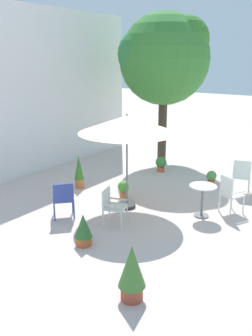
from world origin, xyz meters
TOP-DOWN VIEW (x-y plane):
  - ground_plane at (0.00, 0.00)m, footprint 60.00×60.00m
  - villa_facade at (0.00, 4.41)m, footprint 10.41×0.30m
  - shade_tree at (4.16, 1.69)m, footprint 3.24×3.09m
  - patio_umbrella_0 at (-0.14, 0.14)m, footprint 2.35×2.35m
  - cafe_table_0 at (0.45, -1.62)m, footprint 0.64×0.64m
  - patio_chair_0 at (-1.54, 0.96)m, footprint 0.66×0.65m
  - patio_chair_1 at (2.50, -1.84)m, footprint 0.60×0.60m
  - patio_chair_2 at (-1.18, -0.19)m, footprint 0.57×0.58m
  - patio_chair_3 at (1.00, -2.08)m, footprint 0.59×0.58m
  - potted_plant_0 at (0.20, 2.09)m, footprint 0.28×0.28m
  - potted_plant_1 at (2.95, 0.98)m, footprint 0.36×0.36m
  - potted_plant_2 at (0.26, 0.55)m, footprint 0.31×0.31m
  - potted_plant_4 at (2.59, -0.94)m, footprint 0.29×0.29m
  - potted_plant_5 at (-3.08, -2.08)m, footprint 0.43×0.43m
  - potted_plant_6 at (-2.24, -0.30)m, footprint 0.36×0.36m

SIDE VIEW (x-z plane):
  - ground_plane at x=0.00m, z-range 0.00..0.00m
  - potted_plant_4 at x=2.59m, z-range 0.03..0.50m
  - potted_plant_1 at x=2.95m, z-range 0.03..0.53m
  - potted_plant_2 at x=0.26m, z-range 0.04..0.54m
  - potted_plant_6 at x=-2.24m, z-range 0.01..0.68m
  - patio_chair_2 at x=-1.18m, z-range 0.07..0.91m
  - potted_plant_0 at x=0.20m, z-range 0.01..0.98m
  - potted_plant_5 at x=-3.08m, z-range 0.03..0.96m
  - patio_chair_0 at x=-1.54m, z-range 0.07..0.96m
  - cafe_table_0 at x=0.45m, z-range 0.14..0.92m
  - patio_chair_3 at x=1.00m, z-range 0.07..1.02m
  - patio_chair_1 at x=2.50m, z-range 0.07..1.05m
  - patio_umbrella_0 at x=-0.14m, z-range 0.91..3.29m
  - villa_facade at x=0.00m, z-range 0.00..5.18m
  - shade_tree at x=4.16m, z-range 1.03..6.16m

